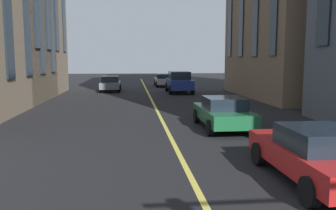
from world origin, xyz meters
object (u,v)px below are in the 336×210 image
Objects in this scene: car_red_parked_a at (316,154)px; car_silver_far at (164,80)px; car_blue_near at (179,82)px; car_grey_trailing at (110,84)px; car_green_oncoming at (223,112)px.

car_red_parked_a and car_silver_far have the same top height.
car_silver_far is 7.45m from car_blue_near.
car_grey_trailing is at bearing 134.77° from car_silver_far.
car_red_parked_a is 6.81m from car_green_oncoming.
car_green_oncoming is 1.13× the size of car_grey_trailing.
car_grey_trailing reaches higher than car_silver_far.
car_silver_far is 1.13× the size of car_grey_trailing.
car_green_oncoming is 23.98m from car_silver_far.
car_grey_trailing is at bearing 14.02° from car_red_parked_a.
car_green_oncoming and car_silver_far have the same top height.
car_blue_near reaches higher than car_green_oncoming.
car_silver_far is 0.94× the size of car_blue_near.
car_blue_near is (-7.42, -0.67, 0.27)m from car_silver_far.
car_grey_trailing is at bearing 17.41° from car_green_oncoming.
car_grey_trailing reaches higher than car_green_oncoming.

